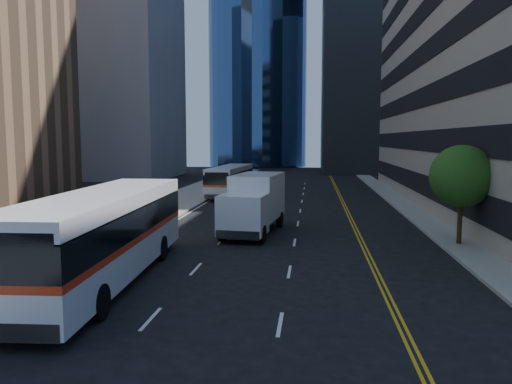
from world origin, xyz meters
TOP-DOWN VIEW (x-y plane):
  - ground at (0.00, 0.00)m, footprint 160.00×160.00m
  - sidewalk_west at (-10.50, 25.00)m, footprint 5.00×90.00m
  - sidewalk_east at (9.00, 25.00)m, footprint 2.00×90.00m
  - midrise_west at (-28.00, 52.00)m, footprint 18.00×18.00m
  - street_tree at (9.00, 8.00)m, footprint 3.20×3.20m
  - bus_front at (-6.60, -0.27)m, footprint 3.66×13.67m
  - bus_rear at (-6.60, 29.75)m, footprint 3.04×11.32m
  - box_truck at (-1.99, 10.47)m, footprint 3.29×7.41m

SIDE VIEW (x-z plane):
  - ground at x=0.00m, z-range 0.00..0.00m
  - sidewalk_west at x=-10.50m, z-range 0.00..0.15m
  - sidewalk_east at x=9.00m, z-range 0.00..0.15m
  - bus_rear at x=-6.60m, z-range 0.13..3.02m
  - box_truck at x=-1.99m, z-range 0.09..3.53m
  - bus_front at x=-6.60m, z-range 0.16..3.65m
  - street_tree at x=9.00m, z-range 1.09..6.19m
  - midrise_west at x=-28.00m, z-range 0.00..35.00m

